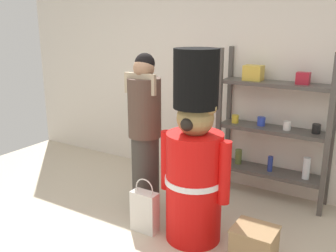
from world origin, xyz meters
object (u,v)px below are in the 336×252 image
at_px(person_shopper, 145,133).
at_px(teddy_bear_guard, 194,161).
at_px(display_crate, 254,246).
at_px(merchandise_shelf, 273,125).
at_px(shopping_bag, 145,211).

bearing_deg(person_shopper, teddy_bear_guard, -16.76).
bearing_deg(person_shopper, display_crate, -13.20).
bearing_deg(merchandise_shelf, display_crate, -77.72).
bearing_deg(merchandise_shelf, teddy_bear_guard, -105.38).
xyz_separation_m(merchandise_shelf, display_crate, (0.28, -1.29, -0.68)).
relative_size(teddy_bear_guard, person_shopper, 1.05).
xyz_separation_m(teddy_bear_guard, person_shopper, (-0.67, 0.20, 0.10)).
height_order(teddy_bear_guard, shopping_bag, teddy_bear_guard).
height_order(teddy_bear_guard, display_crate, teddy_bear_guard).
xyz_separation_m(merchandise_shelf, teddy_bear_guard, (-0.33, -1.20, -0.09)).
distance_m(person_shopper, shopping_bag, 0.77).
relative_size(merchandise_shelf, person_shopper, 1.01).
xyz_separation_m(teddy_bear_guard, display_crate, (0.61, -0.10, -0.59)).
xyz_separation_m(merchandise_shelf, shopping_bag, (-0.78, -1.33, -0.64)).
distance_m(merchandise_shelf, teddy_bear_guard, 1.24).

